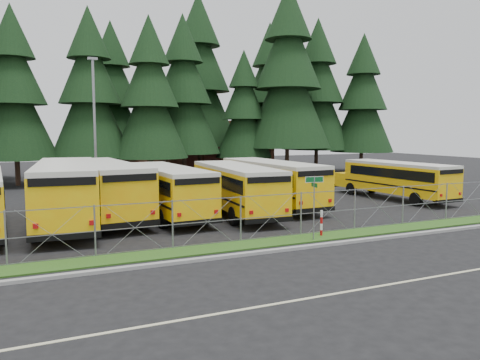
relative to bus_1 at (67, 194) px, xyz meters
name	(u,v)px	position (x,y,z in m)	size (l,w,h in m)	color
ground	(308,229)	(10.51, -5.92, -1.58)	(120.00, 120.00, 0.00)	black
curb	(347,242)	(10.51, -9.02, -1.52)	(50.00, 0.25, 0.12)	gray
grass_verge	(328,236)	(10.51, -7.62, -1.55)	(50.00, 1.40, 0.06)	#1F4513
road_lane_line	(439,276)	(10.51, -13.92, -1.58)	(50.00, 0.12, 0.01)	beige
chainlink_fence	(320,212)	(10.51, -6.92, -0.58)	(44.00, 0.10, 2.00)	gray
brick_building	(182,144)	(16.51, 34.08, 1.42)	(22.00, 10.00, 6.00)	brown
bus_1	(67,194)	(0.00, 0.00, 0.00)	(2.85, 12.08, 3.17)	#FFAD08
bus_2	(104,190)	(1.99, 1.23, -0.06)	(2.75, 11.66, 3.06)	#FFAD08
bus_3	(165,192)	(5.13, 0.26, -0.19)	(2.52, 10.66, 2.80)	#FFAD08
bus_4	(234,190)	(8.93, -0.62, -0.18)	(2.54, 10.74, 2.82)	#FFAD08
bus_5	(269,184)	(12.01, 0.99, -0.15)	(2.58, 10.92, 2.86)	#FFAD08
bus_east	(394,181)	(21.40, 0.18, -0.29)	(2.34, 9.91, 2.60)	#FFAD08
street_sign	(314,194)	(9.47, -8.04, 0.45)	(0.83, 0.55, 2.81)	gray
striped_bollard	(321,224)	(10.24, -7.50, -0.98)	(0.11, 0.11, 1.20)	#B20C0C
light_standard	(95,121)	(2.89, 11.75, 3.92)	(0.70, 0.35, 10.14)	gray
conifer_2	(14,96)	(-2.69, 19.97, 6.15)	(7.00, 7.00, 15.47)	black
conifer_3	(90,95)	(3.55, 19.72, 6.35)	(7.17, 7.17, 15.87)	black
conifer_4	(150,99)	(8.62, 18.08, 6.03)	(6.89, 6.89, 15.23)	black
conifer_5	(183,96)	(12.86, 21.43, 6.66)	(7.45, 7.45, 16.49)	black
conifer_6	(244,113)	(19.10, 20.28, 5.00)	(5.95, 5.95, 13.16)	black
conifer_7	(288,80)	(23.45, 18.67, 8.48)	(9.10, 9.10, 20.13)	black
conifer_8	(317,96)	(28.92, 21.38, 7.20)	(7.94, 7.94, 17.56)	black
conifer_9	(363,103)	(33.41, 18.82, 6.30)	(7.13, 7.13, 15.77)	black
conifer_11	(112,98)	(6.60, 26.79, 6.59)	(7.39, 7.39, 16.34)	black
conifer_12	(199,83)	(16.44, 26.95, 8.62)	(9.23, 9.23, 20.41)	black
conifer_13	(270,97)	(25.57, 26.82, 7.34)	(8.07, 8.07, 17.85)	black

